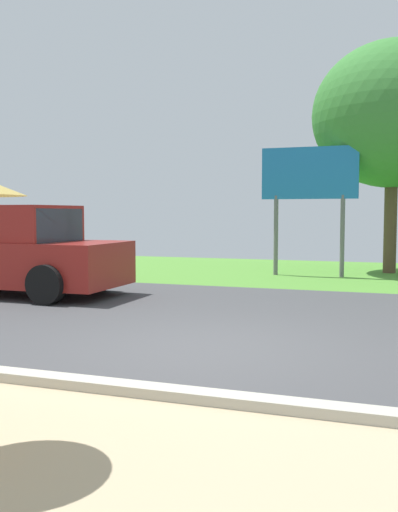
# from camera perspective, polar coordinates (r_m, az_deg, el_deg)

# --- Properties ---
(ground_plane) EXTENTS (40.00, 22.00, 0.20)m
(ground_plane) POSITION_cam_1_polar(r_m,az_deg,el_deg) (10.25, 5.99, -5.70)
(ground_plane) COLOR #424244
(pickup_truck) EXTENTS (5.20, 2.28, 1.88)m
(pickup_truck) POSITION_cam_1_polar(r_m,az_deg,el_deg) (12.97, -18.53, 0.28)
(pickup_truck) COLOR maroon
(pickup_truck) RESTS_ON ground_plane
(roadside_billboard) EXTENTS (2.60, 0.12, 3.50)m
(roadside_billboard) POSITION_cam_1_polar(r_m,az_deg,el_deg) (16.01, 10.84, 7.16)
(roadside_billboard) COLOR slate
(roadside_billboard) RESTS_ON ground_plane
(tree_left_far) EXTENTS (4.52, 4.52, 6.55)m
(tree_left_far) POSITION_cam_1_polar(r_m,az_deg,el_deg) (17.65, 18.62, 13.05)
(tree_left_far) COLOR brown
(tree_left_far) RESTS_ON ground_plane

